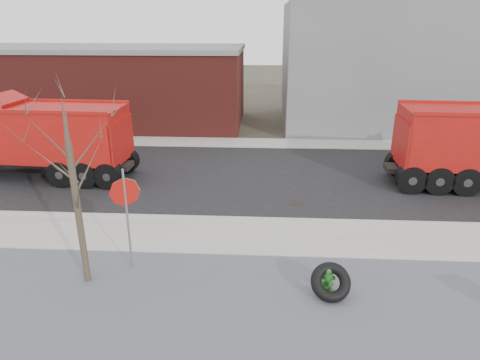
# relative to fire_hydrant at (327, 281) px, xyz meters

# --- Properties ---
(ground) EXTENTS (120.00, 120.00, 0.00)m
(ground) POSITION_rel_fire_hydrant_xyz_m (-3.41, 2.78, -0.38)
(ground) COLOR #383328
(ground) RESTS_ON ground
(gravel_verge) EXTENTS (60.00, 5.00, 0.03)m
(gravel_verge) POSITION_rel_fire_hydrant_xyz_m (-3.41, -0.72, -0.36)
(gravel_verge) COLOR gray
(gravel_verge) RESTS_ON ground
(sidewalk) EXTENTS (60.00, 2.50, 0.06)m
(sidewalk) POSITION_rel_fire_hydrant_xyz_m (-3.41, 3.03, -0.35)
(sidewalk) COLOR #9E9B93
(sidewalk) RESTS_ON ground
(curb) EXTENTS (60.00, 0.15, 0.11)m
(curb) POSITION_rel_fire_hydrant_xyz_m (-3.41, 4.33, -0.32)
(curb) COLOR #9E9B93
(curb) RESTS_ON ground
(road) EXTENTS (60.00, 9.40, 0.02)m
(road) POSITION_rel_fire_hydrant_xyz_m (-3.41, 9.08, -0.37)
(road) COLOR black
(road) RESTS_ON ground
(far_sidewalk) EXTENTS (60.00, 2.00, 0.06)m
(far_sidewalk) POSITION_rel_fire_hydrant_xyz_m (-3.41, 14.78, -0.35)
(far_sidewalk) COLOR #9E9B93
(far_sidewalk) RESTS_ON ground
(building_grey) EXTENTS (12.00, 10.00, 8.00)m
(building_grey) POSITION_rel_fire_hydrant_xyz_m (5.59, 20.78, 3.62)
(building_grey) COLOR gray
(building_grey) RESTS_ON ground
(building_brick) EXTENTS (20.20, 8.20, 5.30)m
(building_brick) POSITION_rel_fire_hydrant_xyz_m (-13.41, 19.78, 2.28)
(building_brick) COLOR maroon
(building_brick) RESTS_ON ground
(bare_tree) EXTENTS (3.20, 3.20, 5.20)m
(bare_tree) POSITION_rel_fire_hydrant_xyz_m (-6.61, 0.18, 2.92)
(bare_tree) COLOR #382D23
(bare_tree) RESTS_ON ground
(fire_hydrant) EXTENTS (0.46, 0.46, 0.83)m
(fire_hydrant) POSITION_rel_fire_hydrant_xyz_m (0.00, 0.00, 0.00)
(fire_hydrant) COLOR #32702B
(fire_hydrant) RESTS_ON ground
(truck_tire) EXTENTS (1.15, 1.04, 0.97)m
(truck_tire) POSITION_rel_fire_hydrant_xyz_m (0.07, -0.19, 0.09)
(truck_tire) COLOR black
(truck_tire) RESTS_ON ground
(stop_sign) EXTENTS (0.77, 0.39, 3.09)m
(stop_sign) POSITION_rel_fire_hydrant_xyz_m (-5.55, 0.90, 1.71)
(stop_sign) COLOR gray
(stop_sign) RESTS_ON ground
(dump_truck_red_b) EXTENTS (9.05, 3.01, 3.78)m
(dump_truck_red_b) POSITION_rel_fire_hydrant_xyz_m (-11.86, 8.38, 1.54)
(dump_truck_red_b) COLOR black
(dump_truck_red_b) RESTS_ON ground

